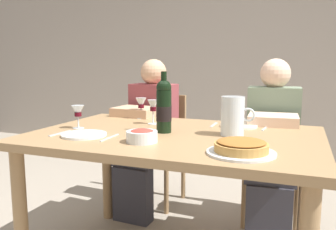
# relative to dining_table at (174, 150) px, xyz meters

# --- Properties ---
(back_wall) EXTENTS (8.00, 0.10, 2.80)m
(back_wall) POSITION_rel_dining_table_xyz_m (0.00, 2.63, 0.73)
(back_wall) COLOR #A3998E
(back_wall) RESTS_ON ground
(dining_table) EXTENTS (1.50, 1.00, 0.76)m
(dining_table) POSITION_rel_dining_table_xyz_m (0.00, 0.00, 0.00)
(dining_table) COLOR #9E7A51
(dining_table) RESTS_ON ground
(wine_bottle) EXTENTS (0.08, 0.08, 0.33)m
(wine_bottle) POSITION_rel_dining_table_xyz_m (-0.06, 0.01, 0.23)
(wine_bottle) COLOR black
(wine_bottle) RESTS_ON dining_table
(water_pitcher) EXTENTS (0.17, 0.12, 0.20)m
(water_pitcher) POSITION_rel_dining_table_xyz_m (0.30, 0.06, 0.18)
(water_pitcher) COLOR silver
(water_pitcher) RESTS_ON dining_table
(baked_tart) EXTENTS (0.28, 0.28, 0.06)m
(baked_tart) POSITION_rel_dining_table_xyz_m (0.40, -0.30, 0.12)
(baked_tart) COLOR silver
(baked_tart) RESTS_ON dining_table
(salad_bowl) EXTENTS (0.15, 0.15, 0.06)m
(salad_bowl) POSITION_rel_dining_table_xyz_m (-0.07, -0.25, 0.13)
(salad_bowl) COLOR silver
(salad_bowl) RESTS_ON dining_table
(wine_glass_left_diner) EXTENTS (0.07, 0.07, 0.13)m
(wine_glass_left_diner) POSITION_rel_dining_table_xyz_m (-0.56, -0.06, 0.19)
(wine_glass_left_diner) COLOR silver
(wine_glass_left_diner) RESTS_ON dining_table
(wine_glass_right_diner) EXTENTS (0.07, 0.07, 0.15)m
(wine_glass_right_diner) POSITION_rel_dining_table_xyz_m (-0.22, 0.22, 0.20)
(wine_glass_right_diner) COLOR silver
(wine_glass_right_diner) RESTS_ON dining_table
(wine_glass_centre) EXTENTS (0.07, 0.07, 0.14)m
(wine_glass_centre) POSITION_rel_dining_table_xyz_m (-0.38, 0.40, 0.19)
(wine_glass_centre) COLOR silver
(wine_glass_centre) RESTS_ON dining_table
(dinner_plate_left_setting) EXTENTS (0.22, 0.22, 0.01)m
(dinner_plate_left_setting) POSITION_rel_dining_table_xyz_m (0.29, 0.32, 0.10)
(dinner_plate_left_setting) COLOR silver
(dinner_plate_left_setting) RESTS_ON dining_table
(dinner_plate_right_setting) EXTENTS (0.23, 0.23, 0.01)m
(dinner_plate_right_setting) POSITION_rel_dining_table_xyz_m (-0.41, -0.22, 0.10)
(dinner_plate_right_setting) COLOR silver
(dinner_plate_right_setting) RESTS_ON dining_table
(fork_left_setting) EXTENTS (0.02, 0.16, 0.00)m
(fork_left_setting) POSITION_rel_dining_table_xyz_m (0.14, 0.32, 0.09)
(fork_left_setting) COLOR silver
(fork_left_setting) RESTS_ON dining_table
(knife_left_setting) EXTENTS (0.03, 0.18, 0.00)m
(knife_left_setting) POSITION_rel_dining_table_xyz_m (0.44, 0.32, 0.09)
(knife_left_setting) COLOR silver
(knife_left_setting) RESTS_ON dining_table
(knife_right_setting) EXTENTS (0.01, 0.18, 0.00)m
(knife_right_setting) POSITION_rel_dining_table_xyz_m (-0.26, -0.22, 0.09)
(knife_right_setting) COLOR silver
(knife_right_setting) RESTS_ON dining_table
(spoon_right_setting) EXTENTS (0.03, 0.16, 0.00)m
(spoon_right_setting) POSITION_rel_dining_table_xyz_m (-0.56, -0.22, 0.09)
(spoon_right_setting) COLOR silver
(spoon_right_setting) RESTS_ON dining_table
(chair_left) EXTENTS (0.42, 0.42, 0.87)m
(chair_left) POSITION_rel_dining_table_xyz_m (-0.45, 0.89, -0.17)
(chair_left) COLOR #9E7A51
(chair_left) RESTS_ON ground
(diner_left) EXTENTS (0.35, 0.52, 1.16)m
(diner_left) POSITION_rel_dining_table_xyz_m (-0.46, 0.66, -0.05)
(diner_left) COLOR #8E3D42
(diner_left) RESTS_ON ground
(chair_right) EXTENTS (0.42, 0.42, 0.87)m
(chair_right) POSITION_rel_dining_table_xyz_m (0.44, 0.87, -0.17)
(chair_right) COLOR #9E7A51
(chair_right) RESTS_ON ground
(diner_right) EXTENTS (0.35, 0.52, 1.16)m
(diner_right) POSITION_rel_dining_table_xyz_m (0.46, 0.63, -0.05)
(diner_right) COLOR gray
(diner_right) RESTS_ON ground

